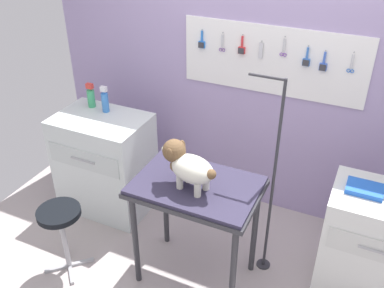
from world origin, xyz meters
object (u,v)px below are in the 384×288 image
object	(u,v)px
stool	(61,222)
dog	(187,165)
counter_left	(105,163)
conditioner_bottle	(105,101)
grooming_arm	(271,190)
cabinet_right	(372,245)
grooming_table	(196,196)

from	to	relation	value
stool	dog	bearing A→B (deg)	18.88
dog	counter_left	world-z (taller)	dog
counter_left	conditioner_bottle	distance (m)	0.59
grooming_arm	conditioner_bottle	size ratio (longest dim) A/B	6.82
stool	grooming_arm	bearing A→B (deg)	25.67
grooming_arm	cabinet_right	xyz separation A→B (m)	(0.75, 0.10, -0.32)
grooming_arm	conditioner_bottle	bearing A→B (deg)	170.72
stool	conditioner_bottle	world-z (taller)	conditioner_bottle
grooming_table	conditioner_bottle	xyz separation A→B (m)	(-1.14, 0.58, 0.26)
grooming_arm	dog	xyz separation A→B (m)	(-0.50, -0.37, 0.30)
conditioner_bottle	grooming_arm	bearing A→B (deg)	-9.28
counter_left	conditioner_bottle	world-z (taller)	conditioner_bottle
cabinet_right	conditioner_bottle	bearing A→B (deg)	176.06
conditioner_bottle	dog	bearing A→B (deg)	-29.84
grooming_arm	counter_left	distance (m)	1.60
grooming_table	stool	xyz separation A→B (m)	(-0.96, -0.36, -0.31)
grooming_table	conditioner_bottle	distance (m)	1.30
grooming_table	dog	world-z (taller)	dog
grooming_arm	conditioner_bottle	distance (m)	1.63
counter_left	conditioner_bottle	size ratio (longest dim) A/B	3.94
counter_left	grooming_table	bearing A→B (deg)	-21.97
dog	stool	size ratio (longest dim) A/B	0.75
dog	counter_left	xyz separation A→B (m)	(-1.07, 0.50, -0.59)
counter_left	cabinet_right	xyz separation A→B (m)	(2.32, -0.03, -0.03)
stool	grooming_table	bearing A→B (deg)	20.64
conditioner_bottle	grooming_table	bearing A→B (deg)	-26.91
dog	conditioner_bottle	size ratio (longest dim) A/B	1.84
grooming_table	stool	world-z (taller)	grooming_table
grooming_arm	conditioner_bottle	xyz separation A→B (m)	(-1.59, 0.26, 0.28)
cabinet_right	stool	size ratio (longest dim) A/B	1.49
grooming_table	counter_left	world-z (taller)	counter_left
counter_left	grooming_arm	bearing A→B (deg)	-4.85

